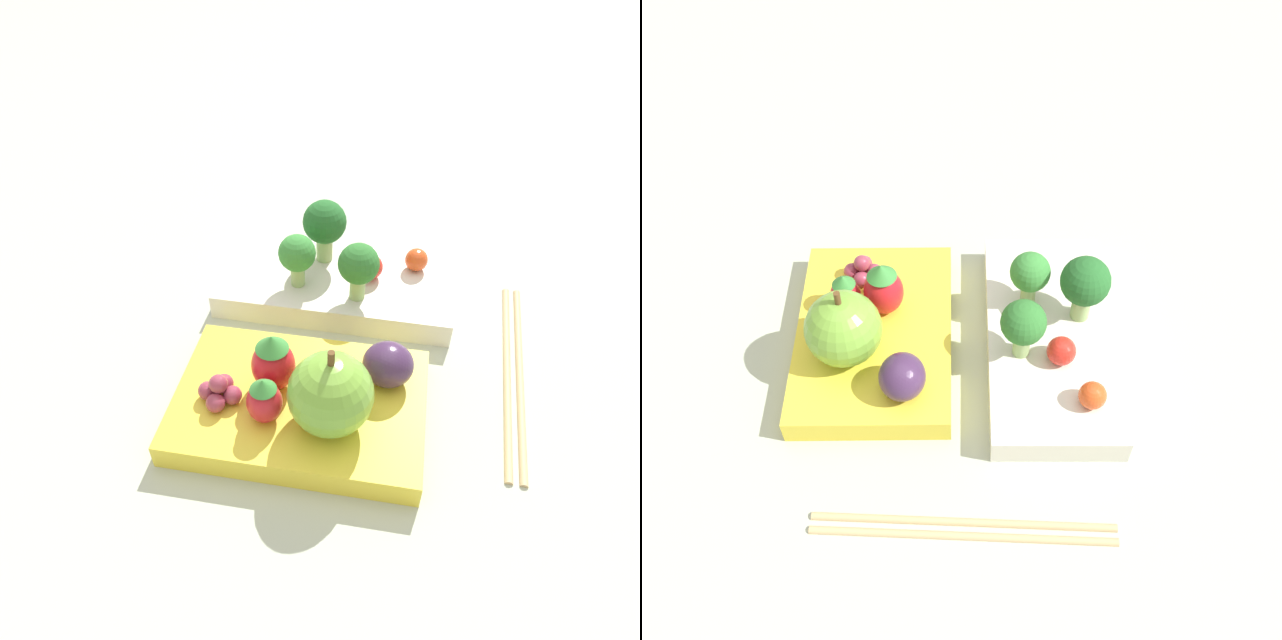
% 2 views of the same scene
% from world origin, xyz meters
% --- Properties ---
extents(ground_plane, '(4.00, 4.00, 0.00)m').
position_xyz_m(ground_plane, '(0.00, 0.00, 0.00)').
color(ground_plane, '#ADB7A3').
extents(bento_box_savoury, '(0.21, 0.11, 0.02)m').
position_xyz_m(bento_box_savoury, '(0.00, 0.07, 0.01)').
color(bento_box_savoury, silver).
rests_on(bento_box_savoury, ground_plane).
extents(bento_box_fruit, '(0.19, 0.13, 0.02)m').
position_xyz_m(bento_box_fruit, '(-0.00, -0.08, 0.01)').
color(bento_box_fruit, yellow).
rests_on(bento_box_fruit, ground_plane).
extents(broccoli_floret_0, '(0.03, 0.03, 0.05)m').
position_xyz_m(broccoli_floret_0, '(-0.03, 0.05, 0.05)').
color(broccoli_floret_0, '#93B770').
rests_on(broccoli_floret_0, bento_box_savoury).
extents(broccoli_floret_1, '(0.04, 0.04, 0.06)m').
position_xyz_m(broccoli_floret_1, '(-0.02, 0.09, 0.06)').
color(broccoli_floret_1, '#93B770').
rests_on(broccoli_floret_1, bento_box_savoury).
extents(broccoli_floret_2, '(0.04, 0.04, 0.05)m').
position_xyz_m(broccoli_floret_2, '(0.02, 0.04, 0.06)').
color(broccoli_floret_2, '#93B770').
rests_on(broccoli_floret_2, bento_box_savoury).
extents(cherry_tomato_0, '(0.02, 0.02, 0.02)m').
position_xyz_m(cherry_tomato_0, '(0.07, 0.09, 0.03)').
color(cherry_tomato_0, '#DB4C1E').
rests_on(cherry_tomato_0, bento_box_savoury).
extents(cherry_tomato_1, '(0.02, 0.02, 0.02)m').
position_xyz_m(cherry_tomato_1, '(0.03, 0.07, 0.03)').
color(cherry_tomato_1, red).
rests_on(cherry_tomato_1, bento_box_savoury).
extents(apple, '(0.06, 0.06, 0.07)m').
position_xyz_m(apple, '(0.03, -0.09, 0.05)').
color(apple, '#70A838').
rests_on(apple, bento_box_fruit).
extents(strawberry_0, '(0.03, 0.03, 0.04)m').
position_xyz_m(strawberry_0, '(-0.02, -0.10, 0.04)').
color(strawberry_0, red).
rests_on(strawberry_0, bento_box_fruit).
extents(strawberry_1, '(0.03, 0.03, 0.05)m').
position_xyz_m(strawberry_1, '(-0.02, -0.07, 0.04)').
color(strawberry_1, red).
rests_on(strawberry_1, bento_box_fruit).
extents(plum, '(0.04, 0.03, 0.03)m').
position_xyz_m(plum, '(0.06, -0.05, 0.04)').
color(plum, '#42284C').
rests_on(plum, bento_box_fruit).
extents(grape_cluster, '(0.03, 0.03, 0.02)m').
position_xyz_m(grape_cluster, '(-0.06, -0.09, 0.03)').
color(grape_cluster, '#93384C').
rests_on(grape_cluster, bento_box_fruit).
extents(chopsticks_pair, '(0.02, 0.21, 0.01)m').
position_xyz_m(chopsticks_pair, '(0.16, -0.00, 0.00)').
color(chopsticks_pair, tan).
rests_on(chopsticks_pair, ground_plane).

